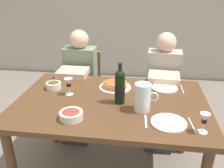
% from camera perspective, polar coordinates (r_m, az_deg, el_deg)
% --- Properties ---
extents(dining_table, '(1.50, 1.00, 0.76)m').
position_cam_1_polar(dining_table, '(1.95, -0.23, -6.33)').
color(dining_table, brown).
rests_on(dining_table, ground).
extents(wine_bottle, '(0.08, 0.08, 0.32)m').
position_cam_1_polar(wine_bottle, '(1.82, 1.87, -0.64)').
color(wine_bottle, black).
rests_on(wine_bottle, dining_table).
extents(water_pitcher, '(0.17, 0.12, 0.21)m').
position_cam_1_polar(water_pitcher, '(1.74, 7.21, -3.52)').
color(water_pitcher, silver).
rests_on(water_pitcher, dining_table).
extents(baked_tart, '(0.28, 0.28, 0.06)m').
position_cam_1_polar(baked_tart, '(2.12, 0.78, -0.20)').
color(baked_tart, white).
rests_on(baked_tart, dining_table).
extents(salad_bowl, '(0.16, 0.16, 0.06)m').
position_cam_1_polar(salad_bowl, '(1.68, -9.60, -7.11)').
color(salad_bowl, silver).
rests_on(salad_bowl, dining_table).
extents(olive_bowl, '(0.13, 0.13, 0.07)m').
position_cam_1_polar(olive_bowl, '(2.16, -13.61, -0.21)').
color(olive_bowl, white).
rests_on(olive_bowl, dining_table).
extents(wine_glass_left_diner, '(0.07, 0.07, 0.14)m').
position_cam_1_polar(wine_glass_left_diner, '(2.00, -10.19, 0.17)').
color(wine_glass_left_diner, silver).
rests_on(wine_glass_left_diner, dining_table).
extents(wine_glass_right_diner, '(0.06, 0.06, 0.13)m').
position_cam_1_polar(wine_glass_right_diner, '(1.59, 20.97, -7.79)').
color(wine_glass_right_diner, silver).
rests_on(wine_glass_right_diner, dining_table).
extents(dinner_plate_left_setting, '(0.23, 0.23, 0.01)m').
position_cam_1_polar(dinner_plate_left_setting, '(2.16, 12.30, -0.90)').
color(dinner_plate_left_setting, white).
rests_on(dinner_plate_left_setting, dining_table).
extents(dinner_plate_right_setting, '(0.24, 0.24, 0.01)m').
position_cam_1_polar(dinner_plate_right_setting, '(1.66, 13.20, -8.88)').
color(dinner_plate_right_setting, silver).
rests_on(dinner_plate_right_setting, dining_table).
extents(fork_left_setting, '(0.02, 0.16, 0.00)m').
position_cam_1_polar(fork_left_setting, '(2.16, 8.32, -0.77)').
color(fork_left_setting, silver).
rests_on(fork_left_setting, dining_table).
extents(knife_left_setting, '(0.02, 0.18, 0.00)m').
position_cam_1_polar(knife_left_setting, '(2.18, 16.22, -1.20)').
color(knife_left_setting, silver).
rests_on(knife_left_setting, dining_table).
extents(knife_right_setting, '(0.03, 0.18, 0.00)m').
position_cam_1_polar(knife_right_setting, '(1.69, 18.32, -9.15)').
color(knife_right_setting, silver).
rests_on(knife_right_setting, dining_table).
extents(spoon_right_setting, '(0.02, 0.16, 0.00)m').
position_cam_1_polar(spoon_right_setting, '(1.65, 7.96, -8.74)').
color(spoon_right_setting, silver).
rests_on(spoon_right_setting, dining_table).
extents(chair_left, '(0.40, 0.40, 0.87)m').
position_cam_1_polar(chair_left, '(2.89, -6.54, 0.02)').
color(chair_left, olive).
rests_on(chair_left, ground).
extents(diner_left, '(0.34, 0.50, 1.16)m').
position_cam_1_polar(diner_left, '(2.63, -7.93, 0.39)').
color(diner_left, gray).
rests_on(diner_left, ground).
extents(chair_right, '(0.42, 0.42, 0.87)m').
position_cam_1_polar(chair_right, '(2.81, 11.63, -1.07)').
color(chair_right, olive).
rests_on(chair_right, ground).
extents(diner_right, '(0.35, 0.52, 1.16)m').
position_cam_1_polar(diner_right, '(2.54, 11.81, -0.79)').
color(diner_right, '#B7B2A8').
rests_on(diner_right, ground).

